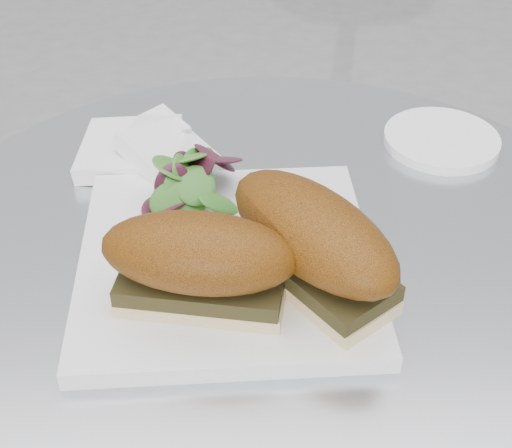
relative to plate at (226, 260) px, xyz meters
The scene contains 7 objects.
table 0.26m from the plate, ahead, with size 0.70×0.70×0.73m.
plate is the anchor object (origin of this frame).
sandwich_left 0.08m from the plate, 107.37° to the right, with size 0.16×0.09×0.08m.
sandwich_right 0.09m from the plate, 26.31° to the right, with size 0.16×0.18×0.08m.
salad 0.09m from the plate, 113.34° to the left, with size 0.10×0.10×0.05m, color #3E842B, non-canonical shape.
napkin 0.18m from the plate, 117.13° to the left, with size 0.13×0.13×0.02m, color white, non-canonical shape.
saucer 0.30m from the plate, 40.34° to the left, with size 0.12×0.12×0.01m, color white.
Camera 1 is at (-0.02, -0.45, 1.14)m, focal length 50.00 mm.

